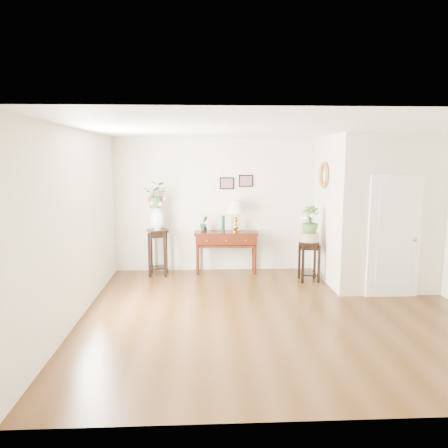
{
  "coord_description": "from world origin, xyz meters",
  "views": [
    {
      "loc": [
        -1.15,
        -6.37,
        2.39
      ],
      "look_at": [
        -0.78,
        1.3,
        1.21
      ],
      "focal_mm": 35.0,
      "sensor_mm": 36.0,
      "label": 1
    }
  ],
  "objects": [
    {
      "name": "partition",
      "position": [
        2.1,
        1.77,
        1.4
      ],
      "size": [
        1.8,
        1.95,
        2.8
      ],
      "primitive_type": "cube",
      "color": "silver",
      "rests_on": "floor"
    },
    {
      "name": "door",
      "position": [
        2.1,
        0.78,
        1.05
      ],
      "size": [
        0.9,
        0.05,
        2.1
      ],
      "primitive_type": "cube",
      "color": "white",
      "rests_on": "floor"
    },
    {
      "name": "narcissus",
      "position": [
        0.9,
        1.8,
        1.19
      ],
      "size": [
        0.4,
        0.4,
        0.57
      ],
      "primitive_type": "imported",
      "rotation": [
        0.0,
        0.0,
        -0.34
      ],
      "color": "#2F5E24",
      "rests_on": "ceramic_bowl"
    },
    {
      "name": "potted_plant",
      "position": [
        -1.13,
        2.49,
        1.03
      ],
      "size": [
        0.22,
        0.2,
        0.32
      ],
      "primitive_type": "imported",
      "rotation": [
        0.0,
        0.0,
        0.41
      ],
      "color": "#2F5E24",
      "rests_on": "console_table"
    },
    {
      "name": "art_print_left",
      "position": [
        -0.65,
        2.73,
        1.85
      ],
      "size": [
        0.3,
        0.02,
        0.25
      ],
      "primitive_type": "cube",
      "color": "black",
      "rests_on": "wall_back"
    },
    {
      "name": "wall_back",
      "position": [
        0.0,
        2.75,
        1.4
      ],
      "size": [
        6.0,
        0.02,
        2.8
      ],
      "primitive_type": "cube",
      "color": "silver",
      "rests_on": "ground"
    },
    {
      "name": "wall_front",
      "position": [
        0.0,
        -2.75,
        1.4
      ],
      "size": [
        6.0,
        0.02,
        2.8
      ],
      "primitive_type": "cube",
      "color": "silver",
      "rests_on": "ground"
    },
    {
      "name": "green_vase",
      "position": [
        -0.74,
        2.49,
        1.04
      ],
      "size": [
        0.09,
        0.09,
        0.34
      ],
      "primitive_type": "cylinder",
      "rotation": [
        0.0,
        0.0,
        -0.38
      ],
      "color": "black",
      "rests_on": "console_table"
    },
    {
      "name": "wall_ornament",
      "position": [
        1.16,
        1.9,
        2.05
      ],
      "size": [
        0.07,
        0.51,
        0.51
      ],
      "primitive_type": "torus",
      "rotation": [
        0.0,
        1.57,
        0.0
      ],
      "color": "#AA7638",
      "rests_on": "partition"
    },
    {
      "name": "console_table",
      "position": [
        -0.68,
        2.49,
        0.43
      ],
      "size": [
        1.32,
        0.49,
        0.87
      ],
      "primitive_type": "cube",
      "rotation": [
        0.0,
        0.0,
        -0.04
      ],
      "color": "black",
      "rests_on": "floor"
    },
    {
      "name": "table_lamp",
      "position": [
        -0.48,
        2.49,
        1.22
      ],
      "size": [
        0.49,
        0.49,
        0.66
      ],
      "primitive_type": "cube",
      "rotation": [
        0.0,
        0.0,
        -0.38
      ],
      "color": "#BA7E31",
      "rests_on": "console_table"
    },
    {
      "name": "ceramic_bowl",
      "position": [
        0.9,
        1.8,
        0.86
      ],
      "size": [
        0.39,
        0.39,
        0.16
      ],
      "primitive_type": "cylinder",
      "rotation": [
        0.0,
        0.0,
        -0.04
      ],
      "color": "#BDB284",
      "rests_on": "plant_stand_b"
    },
    {
      "name": "wall_left",
      "position": [
        -3.0,
        0.0,
        1.4
      ],
      "size": [
        0.02,
        5.5,
        2.8
      ],
      "primitive_type": "cube",
      "color": "silver",
      "rests_on": "ground"
    },
    {
      "name": "ceiling",
      "position": [
        0.0,
        0.0,
        2.8
      ],
      "size": [
        6.0,
        5.5,
        0.02
      ],
      "primitive_type": "cube",
      "color": "white",
      "rests_on": "ground"
    },
    {
      "name": "plant_stand_a",
      "position": [
        -2.07,
        2.37,
        0.47
      ],
      "size": [
        0.47,
        0.47,
        0.94
      ],
      "primitive_type": "cube",
      "rotation": [
        0.0,
        0.0,
        0.35
      ],
      "color": "black",
      "rests_on": "floor"
    },
    {
      "name": "floor",
      "position": [
        0.0,
        0.0,
        0.0
      ],
      "size": [
        6.0,
        5.5,
        0.02
      ],
      "primitive_type": "cube",
      "color": "#503119",
      "rests_on": "ground"
    },
    {
      "name": "lily_arrangement",
      "position": [
        -2.07,
        2.37,
        1.61
      ],
      "size": [
        0.55,
        0.49,
        0.53
      ],
      "primitive_type": "imported",
      "rotation": [
        0.0,
        0.0,
        -0.19
      ],
      "color": "#2F5E24",
      "rests_on": "porcelain_vase"
    },
    {
      "name": "porcelain_vase",
      "position": [
        -2.07,
        2.37,
        1.17
      ],
      "size": [
        0.38,
        0.38,
        0.49
      ],
      "primitive_type": null,
      "rotation": [
        0.0,
        0.0,
        -0.44
      ],
      "color": "white",
      "rests_on": "plant_stand_a"
    },
    {
      "name": "plant_stand_b",
      "position": [
        0.9,
        1.8,
        0.39
      ],
      "size": [
        0.44,
        0.44,
        0.78
      ],
      "primitive_type": "cube",
      "rotation": [
        0.0,
        0.0,
        -0.22
      ],
      "color": "black",
      "rests_on": "floor"
    },
    {
      "name": "art_print_right",
      "position": [
        -0.25,
        2.73,
        1.9
      ],
      "size": [
        0.3,
        0.02,
        0.25
      ],
      "primitive_type": "cube",
      "color": "black",
      "rests_on": "wall_back"
    }
  ]
}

